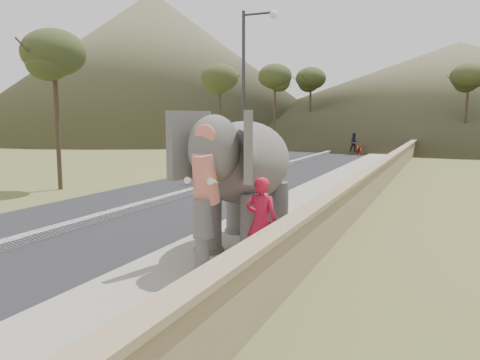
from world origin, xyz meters
name	(u,v)px	position (x,y,z in m)	size (l,w,h in m)	color
ground	(196,281)	(0.00, 0.00, 0.00)	(160.00, 160.00, 0.00)	olive
road	(208,189)	(-5.00, 10.00, 0.01)	(7.00, 120.00, 0.03)	black
median	(208,187)	(-5.00, 10.00, 0.11)	(0.35, 120.00, 0.22)	black
walkway	(325,195)	(0.00, 10.00, 0.07)	(3.00, 120.00, 0.15)	#9E9687
parapet	(370,186)	(1.65, 10.00, 0.55)	(0.30, 120.00, 1.10)	tan
lamppost	(249,78)	(-4.69, 13.77, 4.87)	(1.76, 0.36, 8.00)	#323137
signboard	(251,146)	(-4.50, 13.51, 1.64)	(0.60, 0.08, 2.40)	#2D2D33
hill_left	(154,66)	(-38.00, 55.00, 11.00)	(60.00, 60.00, 22.00)	brown
hill_far	(456,91)	(5.00, 70.00, 7.00)	(80.00, 80.00, 14.00)	brown
elephant_and_man	(245,180)	(0.02, 2.27, 1.60)	(2.42, 4.16, 2.92)	slate
motorcyclist	(357,147)	(-2.45, 30.91, 0.70)	(1.45, 1.93, 1.82)	maroon
trees	(449,107)	(4.11, 32.65, 3.82)	(48.02, 40.43, 8.88)	#473828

